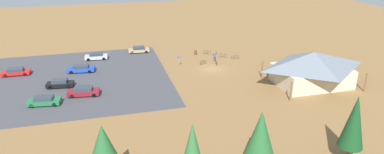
% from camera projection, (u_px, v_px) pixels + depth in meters
% --- Properties ---
extents(ground, '(160.00, 160.00, 0.00)m').
position_uv_depth(ground, '(213.00, 69.00, 65.49)').
color(ground, olive).
rests_on(ground, ground).
extents(parking_lot_asphalt, '(35.53, 31.45, 0.05)m').
position_uv_depth(parking_lot_asphalt, '(64.00, 80.00, 60.24)').
color(parking_lot_asphalt, '#424247').
rests_on(parking_lot_asphalt, ground).
extents(bike_pavilion, '(13.50, 10.01, 5.65)m').
position_uv_depth(bike_pavilion, '(312.00, 67.00, 57.36)').
color(bike_pavilion, beige).
rests_on(bike_pavilion, ground).
extents(trash_bin, '(0.60, 0.60, 0.90)m').
position_uv_depth(trash_bin, '(196.00, 53.00, 73.46)').
color(trash_bin, brown).
rests_on(trash_bin, ground).
extents(lot_sign, '(0.56, 0.08, 2.20)m').
position_uv_depth(lot_sign, '(179.00, 60.00, 66.05)').
color(lot_sign, '#99999E').
rests_on(lot_sign, ground).
extents(pine_east, '(2.50, 2.50, 7.38)m').
position_uv_depth(pine_east, '(192.00, 150.00, 31.97)').
color(pine_east, brown).
rests_on(pine_east, ground).
extents(pine_west, '(2.88, 2.88, 7.55)m').
position_uv_depth(pine_west, '(261.00, 134.00, 33.57)').
color(pine_west, brown).
rests_on(pine_west, ground).
extents(pine_mideast, '(3.71, 3.71, 7.55)m').
position_uv_depth(pine_mideast, '(104.00, 150.00, 31.19)').
color(pine_mideast, brown).
rests_on(pine_mideast, ground).
extents(pine_far_west, '(2.63, 2.63, 7.82)m').
position_uv_depth(pine_far_west, '(354.00, 122.00, 36.45)').
color(pine_far_west, brown).
rests_on(pine_far_west, ground).
extents(bicycle_orange_near_porch, '(0.48, 1.70, 0.79)m').
position_uv_depth(bicycle_orange_near_porch, '(315.00, 60.00, 69.03)').
color(bicycle_orange_near_porch, black).
rests_on(bicycle_orange_near_porch, ground).
extents(bicycle_red_yard_left, '(0.48, 1.64, 0.73)m').
position_uv_depth(bicycle_red_yard_left, '(216.00, 63.00, 67.71)').
color(bicycle_red_yard_left, black).
rests_on(bicycle_red_yard_left, ground).
extents(bicycle_purple_back_row, '(1.62, 0.53, 0.75)m').
position_uv_depth(bicycle_purple_back_row, '(235.00, 57.00, 70.98)').
color(bicycle_purple_back_row, black).
rests_on(bicycle_purple_back_row, ground).
extents(bicycle_silver_mid_cluster, '(1.29, 1.16, 0.76)m').
position_uv_depth(bicycle_silver_mid_cluster, '(215.00, 54.00, 73.18)').
color(bicycle_silver_mid_cluster, black).
rests_on(bicycle_silver_mid_cluster, ground).
extents(bicycle_teal_front_row, '(1.64, 0.82, 0.91)m').
position_uv_depth(bicycle_teal_front_row, '(223.00, 56.00, 71.81)').
color(bicycle_teal_front_row, black).
rests_on(bicycle_teal_front_row, ground).
extents(bicycle_yellow_near_sign, '(1.12, 1.26, 0.81)m').
position_uv_depth(bicycle_yellow_near_sign, '(288.00, 60.00, 69.21)').
color(bicycle_yellow_near_sign, black).
rests_on(bicycle_yellow_near_sign, ground).
extents(bicycle_blue_yard_right, '(1.47, 0.99, 0.86)m').
position_uv_depth(bicycle_blue_yard_right, '(207.00, 52.00, 73.82)').
color(bicycle_blue_yard_right, black).
rests_on(bicycle_blue_yard_right, ground).
extents(bicycle_black_yard_front, '(1.60, 0.91, 0.87)m').
position_uv_depth(bicycle_black_yard_front, '(203.00, 62.00, 67.82)').
color(bicycle_black_yard_front, black).
rests_on(bicycle_black_yard_front, ground).
extents(bicycle_white_edge_south, '(0.72, 1.52, 0.79)m').
position_uv_depth(bicycle_white_edge_south, '(316.00, 58.00, 70.68)').
color(bicycle_white_edge_south, black).
rests_on(bicycle_white_edge_south, ground).
extents(car_red_end_stall, '(4.79, 1.98, 1.31)m').
position_uv_depth(car_red_end_stall, '(16.00, 72.00, 62.08)').
color(car_red_end_stall, red).
rests_on(car_red_end_stall, parking_lot_asphalt).
extents(car_blue_near_entry, '(4.99, 2.52, 1.34)m').
position_uv_depth(car_blue_near_entry, '(81.00, 69.00, 63.56)').
color(car_blue_near_entry, '#1E42B2').
rests_on(car_blue_near_entry, parking_lot_asphalt).
extents(car_silver_mid_lot, '(4.53, 2.12, 1.35)m').
position_uv_depth(car_silver_mid_lot, '(96.00, 56.00, 70.27)').
color(car_silver_mid_lot, '#BCBCC1').
rests_on(car_silver_mid_lot, parking_lot_asphalt).
extents(car_tan_inner_stall, '(4.50, 2.06, 1.30)m').
position_uv_depth(car_tan_inner_stall, '(139.00, 50.00, 74.67)').
color(car_tan_inner_stall, tan).
rests_on(car_tan_inner_stall, parking_lot_asphalt).
extents(car_black_aisle_side, '(4.44, 2.33, 1.38)m').
position_uv_depth(car_black_aisle_side, '(60.00, 83.00, 56.96)').
color(car_black_aisle_side, black).
rests_on(car_black_aisle_side, parking_lot_asphalt).
extents(car_green_second_row, '(4.79, 2.47, 1.31)m').
position_uv_depth(car_green_second_row, '(44.00, 101.00, 50.85)').
color(car_green_second_row, '#1E6B3D').
rests_on(car_green_second_row, parking_lot_asphalt).
extents(car_maroon_back_corner, '(4.98, 2.43, 1.45)m').
position_uv_depth(car_maroon_back_corner, '(84.00, 91.00, 53.84)').
color(car_maroon_back_corner, maroon).
rests_on(car_maroon_back_corner, parking_lot_asphalt).
extents(visitor_by_pavilion, '(0.40, 0.39, 1.77)m').
position_uv_depth(visitor_by_pavilion, '(215.00, 56.00, 69.64)').
color(visitor_by_pavilion, '#2D3347').
rests_on(visitor_by_pavilion, ground).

